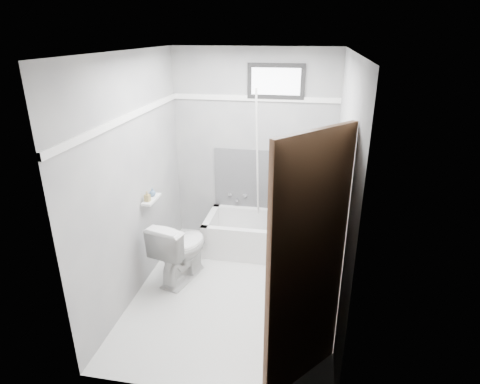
% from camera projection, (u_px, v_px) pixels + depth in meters
% --- Properties ---
extents(floor, '(2.60, 2.60, 0.00)m').
position_uv_depth(floor, '(234.00, 292.00, 4.23)').
color(floor, white).
rests_on(floor, ground).
extents(ceiling, '(2.60, 2.60, 0.00)m').
position_uv_depth(ceiling, '(232.00, 51.00, 3.33)').
color(ceiling, silver).
rests_on(ceiling, floor).
extents(wall_back, '(2.00, 0.02, 2.40)m').
position_uv_depth(wall_back, '(254.00, 149.00, 4.96)').
color(wall_back, slate).
rests_on(wall_back, floor).
extents(wall_front, '(2.00, 0.02, 2.40)m').
position_uv_depth(wall_front, '(194.00, 257.00, 2.59)').
color(wall_front, slate).
rests_on(wall_front, floor).
extents(wall_left, '(0.02, 2.60, 2.40)m').
position_uv_depth(wall_left, '(134.00, 179.00, 3.94)').
color(wall_left, slate).
rests_on(wall_left, floor).
extents(wall_right, '(0.02, 2.60, 2.40)m').
position_uv_depth(wall_right, '(342.00, 193.00, 3.61)').
color(wall_right, slate).
rests_on(wall_right, floor).
extents(bathtub, '(1.50, 0.70, 0.42)m').
position_uv_depth(bathtub, '(267.00, 235.00, 4.96)').
color(bathtub, silver).
rests_on(bathtub, floor).
extents(office_chair, '(0.67, 0.67, 1.14)m').
position_uv_depth(office_chair, '(299.00, 201.00, 4.74)').
color(office_chair, slate).
rests_on(office_chair, bathtub).
extents(toilet, '(0.58, 0.81, 0.71)m').
position_uv_depth(toilet, '(181.00, 249.00, 4.35)').
color(toilet, silver).
rests_on(toilet, floor).
extents(door, '(0.78, 0.78, 2.00)m').
position_uv_depth(door, '(347.00, 298.00, 2.52)').
color(door, brown).
rests_on(door, floor).
extents(window, '(0.66, 0.04, 0.40)m').
position_uv_depth(window, '(276.00, 81.00, 4.60)').
color(window, black).
rests_on(window, wall_back).
extents(backerboard, '(1.50, 0.02, 0.78)m').
position_uv_depth(backerboard, '(273.00, 181.00, 5.06)').
color(backerboard, '#4C4C4F').
rests_on(backerboard, wall_back).
extents(trim_back, '(2.00, 0.02, 0.06)m').
position_uv_depth(trim_back, '(254.00, 98.00, 4.72)').
color(trim_back, white).
rests_on(trim_back, wall_back).
extents(trim_left, '(0.02, 2.60, 0.06)m').
position_uv_depth(trim_left, '(129.00, 117.00, 3.71)').
color(trim_left, white).
rests_on(trim_left, wall_left).
extents(pole, '(0.02, 0.44, 1.91)m').
position_uv_depth(pole, '(257.00, 167.00, 4.79)').
color(pole, white).
rests_on(pole, bathtub).
extents(shelf, '(0.10, 0.32, 0.02)m').
position_uv_depth(shelf, '(152.00, 199.00, 4.25)').
color(shelf, silver).
rests_on(shelf, wall_left).
extents(soap_bottle_a, '(0.06, 0.06, 0.12)m').
position_uv_depth(soap_bottle_a, '(147.00, 196.00, 4.15)').
color(soap_bottle_a, olive).
rests_on(soap_bottle_a, shelf).
extents(soap_bottle_b, '(0.08, 0.08, 0.09)m').
position_uv_depth(soap_bottle_b, '(152.00, 192.00, 4.28)').
color(soap_bottle_b, slate).
rests_on(soap_bottle_b, shelf).
extents(faucet, '(0.26, 0.10, 0.16)m').
position_uv_depth(faucet, '(238.00, 197.00, 5.21)').
color(faucet, silver).
rests_on(faucet, wall_back).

